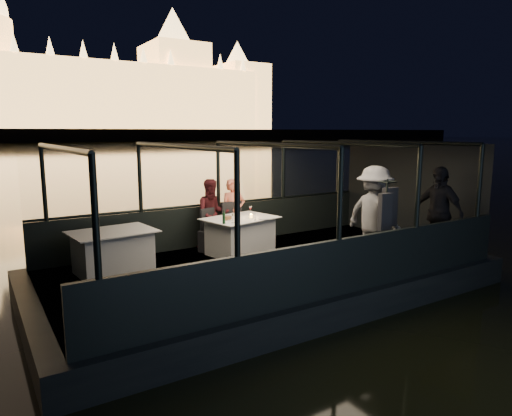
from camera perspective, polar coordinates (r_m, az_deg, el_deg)
river_water at (r=87.29m, az=-29.23°, el=6.30°), size 500.00×500.00×0.00m
boat_hull at (r=9.06m, az=1.37°, el=-10.07°), size 8.60×4.40×1.00m
boat_deck at (r=8.91m, az=1.38°, el=-7.16°), size 8.00×4.00×0.04m
gunwale_port at (r=10.47m, az=-4.67°, el=-2.02°), size 8.00×0.08×0.90m
gunwale_starboard at (r=7.27m, az=10.21°, el=-7.33°), size 8.00×0.08×0.90m
cabin_glass_port at (r=10.31m, az=-4.75°, el=4.26°), size 8.00×0.02×1.40m
cabin_glass_starboard at (r=7.02m, az=10.48°, el=1.69°), size 8.00×0.02×1.40m
cabin_roof_glass at (r=8.54m, az=1.44°, el=7.92°), size 8.00×4.00×0.02m
end_wall_fore at (r=7.28m, az=-25.86°, el=-2.42°), size 0.02×4.00×2.30m
end_wall_aft at (r=11.34m, az=18.52°, el=1.99°), size 0.02×4.00×2.30m
canopy_ribs at (r=8.65m, az=1.41°, el=0.28°), size 8.00×4.00×2.30m
dining_table_central at (r=9.60m, az=-1.96°, el=-3.45°), size 1.63×1.32×0.77m
dining_table_aft at (r=8.71m, az=-17.41°, el=-5.23°), size 1.55×1.20×0.77m
chair_port_left at (r=9.76m, az=-5.58°, el=-2.88°), size 0.55×0.55×0.91m
chair_port_right at (r=10.05m, az=-2.44°, el=-2.49°), size 0.52×0.52×1.00m
coat_stand at (r=8.55m, az=15.87°, el=-1.89°), size 0.48×0.39×1.71m
person_woman_coral at (r=10.25m, az=-2.87°, el=-0.54°), size 0.62×0.50×1.50m
person_man_maroon at (r=10.01m, az=-5.46°, el=-0.82°), size 0.84×0.72×1.53m
passenger_stripe at (r=9.15m, az=14.52°, el=-1.42°), size 0.78×1.28×1.90m
passenger_dark at (r=9.90m, az=21.76°, el=-0.98°), size 0.48×1.11×1.87m
wine_bottle at (r=8.89m, az=-4.04°, el=-1.02°), size 0.06×0.06×0.27m
bread_basket at (r=9.29m, az=-3.64°, el=-1.25°), size 0.24×0.24×0.08m
amber_candle at (r=9.50m, az=-0.62°, el=-0.99°), size 0.07×0.07×0.08m
plate_near at (r=9.36m, az=0.95°, el=-1.35°), size 0.27×0.27×0.01m
plate_far at (r=9.29m, az=-3.10°, el=-1.44°), size 0.32×0.32×0.02m
wine_glass_white at (r=8.96m, az=-2.89°, el=-1.29°), size 0.09×0.09×0.21m
wine_glass_red at (r=9.72m, az=-0.71°, el=-0.42°), size 0.07×0.07×0.20m
wine_glass_empty at (r=9.20m, az=-0.10°, el=-0.99°), size 0.06×0.06×0.18m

